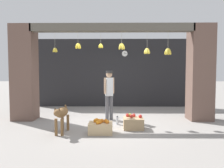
{
  "coord_description": "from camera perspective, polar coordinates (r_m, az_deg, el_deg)",
  "views": [
    {
      "loc": [
        0.06,
        -6.03,
        1.49
      ],
      "look_at": [
        0.0,
        0.42,
        1.14
      ],
      "focal_mm": 32.0,
      "sensor_mm": 36.0,
      "label": 1
    }
  ],
  "objects": [
    {
      "name": "ground_plane",
      "position": [
        6.21,
        -0.04,
        -10.74
      ],
      "size": [
        60.0,
        60.0,
        0.0
      ],
      "primitive_type": "plane",
      "color": "gray"
    },
    {
      "name": "shop_back_wall",
      "position": [
        8.88,
        0.16,
        3.17
      ],
      "size": [
        6.87,
        0.12,
        2.99
      ],
      "primitive_type": "cube",
      "color": "#232326",
      "rests_on": "ground_plane"
    },
    {
      "name": "shop_pillar_left",
      "position": [
        6.94,
        -23.73,
        2.92
      ],
      "size": [
        0.7,
        0.6,
        2.99
      ],
      "primitive_type": "cube",
      "color": "brown",
      "rests_on": "ground_plane"
    },
    {
      "name": "shop_pillar_right",
      "position": [
        6.89,
        23.89,
        2.91
      ],
      "size": [
        0.7,
        0.6,
        2.99
      ],
      "primitive_type": "cube",
      "color": "brown",
      "rests_on": "ground_plane"
    },
    {
      "name": "storefront_awning",
      "position": [
        6.29,
        0.34,
        15.29
      ],
      "size": [
        4.97,
        0.3,
        0.96
      ],
      "color": "#5B564C"
    },
    {
      "name": "dog",
      "position": [
        5.12,
        -14.2,
        -8.38
      ],
      "size": [
        0.29,
        0.88,
        0.69
      ],
      "rotation": [
        0.0,
        0.0,
        -1.65
      ],
      "color": "brown",
      "rests_on": "ground_plane"
    },
    {
      "name": "shopkeeper",
      "position": [
        6.31,
        -0.82,
        -2.14
      ],
      "size": [
        0.32,
        0.29,
        1.56
      ],
      "rotation": [
        0.0,
        0.0,
        3.56
      ],
      "color": "#56565B",
      "rests_on": "ground_plane"
    },
    {
      "name": "fruit_crate_oranges",
      "position": [
        5.03,
        -3.28,
        -12.26
      ],
      "size": [
        0.58,
        0.4,
        0.36
      ],
      "color": "tan",
      "rests_on": "ground_plane"
    },
    {
      "name": "fruit_crate_apples",
      "position": [
        5.45,
        6.09,
        -10.98
      ],
      "size": [
        0.52,
        0.43,
        0.39
      ],
      "color": "tan",
      "rests_on": "ground_plane"
    },
    {
      "name": "water_bottle",
      "position": [
        5.86,
        1.53,
        -10.42
      ],
      "size": [
        0.08,
        0.08,
        0.24
      ],
      "color": "silver",
      "rests_on": "ground_plane"
    },
    {
      "name": "wall_clock",
      "position": [
        8.86,
        3.65,
        8.65
      ],
      "size": [
        0.26,
        0.03,
        0.26
      ],
      "color": "black"
    }
  ]
}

